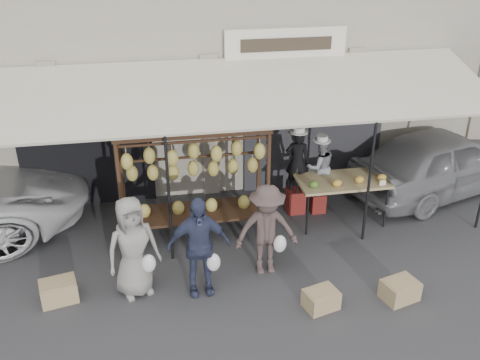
# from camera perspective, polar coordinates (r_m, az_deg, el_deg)

# --- Properties ---
(ground_plane) EXTENTS (90.00, 90.00, 0.00)m
(ground_plane) POSITION_cam_1_polar(r_m,az_deg,el_deg) (8.68, 0.11, -11.95)
(ground_plane) COLOR #2D2D30
(awning) EXTENTS (10.00, 2.35, 2.92)m
(awning) POSITION_cam_1_polar(r_m,az_deg,el_deg) (9.48, -2.34, 9.15)
(awning) COLOR beige
(awning) RESTS_ON ground_plane
(banana_rack) EXTENTS (2.60, 0.90, 2.24)m
(banana_rack) POSITION_cam_1_polar(r_m,az_deg,el_deg) (9.23, -5.01, 1.84)
(banana_rack) COLOR #362114
(banana_rack) RESTS_ON ground_plane
(produce_table) EXTENTS (1.70, 0.90, 1.04)m
(produce_table) POSITION_cam_1_polar(r_m,az_deg,el_deg) (10.27, 10.93, -0.22)
(produce_table) COLOR tan
(produce_table) RESTS_ON ground_plane
(vendor_left) EXTENTS (0.53, 0.42, 1.26)m
(vendor_left) POSITION_cam_1_polar(r_m,az_deg,el_deg) (10.40, 6.13, 2.02)
(vendor_left) COLOR black
(vendor_left) RESTS_ON stool_left
(vendor_right) EXTENTS (0.60, 0.48, 1.17)m
(vendor_right) POSITION_cam_1_polar(r_m,az_deg,el_deg) (10.52, 8.53, 1.38)
(vendor_right) COLOR gray
(vendor_right) RESTS_ON stool_right
(customer_left) EXTENTS (0.95, 0.78, 1.68)m
(customer_left) POSITION_cam_1_polar(r_m,az_deg,el_deg) (8.38, -11.37, -7.05)
(customer_left) COLOR gray
(customer_left) RESTS_ON ground_plane
(customer_mid) EXTENTS (0.99, 0.43, 1.68)m
(customer_mid) POSITION_cam_1_polar(r_m,az_deg,el_deg) (8.27, -4.46, -7.06)
(customer_mid) COLOR #303754
(customer_mid) RESTS_ON ground_plane
(customer_right) EXTENTS (1.05, 0.61, 1.61)m
(customer_right) POSITION_cam_1_polar(r_m,az_deg,el_deg) (8.71, 2.84, -5.38)
(customer_right) COLOR #483936
(customer_right) RESTS_ON ground_plane
(stool_left) EXTENTS (0.42, 0.42, 0.48)m
(stool_left) POSITION_cam_1_polar(r_m,az_deg,el_deg) (10.79, 5.91, -2.19)
(stool_left) COLOR maroon
(stool_left) RESTS_ON ground_plane
(stool_right) EXTENTS (0.36, 0.36, 0.40)m
(stool_right) POSITION_cam_1_polar(r_m,az_deg,el_deg) (10.87, 8.26, -2.36)
(stool_right) COLOR maroon
(stool_right) RESTS_ON ground_plane
(crate_near_a) EXTENTS (0.57, 0.49, 0.30)m
(crate_near_a) POSITION_cam_1_polar(r_m,az_deg,el_deg) (8.42, 8.63, -12.47)
(crate_near_a) COLOR tan
(crate_near_a) RESTS_ON ground_plane
(crate_near_b) EXTENTS (0.62, 0.53, 0.32)m
(crate_near_b) POSITION_cam_1_polar(r_m,az_deg,el_deg) (8.84, 16.68, -11.19)
(crate_near_b) COLOR tan
(crate_near_b) RESTS_ON ground_plane
(crate_far) EXTENTS (0.62, 0.52, 0.33)m
(crate_far) POSITION_cam_1_polar(r_m,az_deg,el_deg) (8.91, -18.77, -11.16)
(crate_far) COLOR tan
(crate_far) RESTS_ON ground_plane
(sedan) EXTENTS (4.50, 2.88, 1.43)m
(sedan) POSITION_cam_1_polar(r_m,az_deg,el_deg) (12.09, 20.73, 1.91)
(sedan) COLOR gray
(sedan) RESTS_ON ground_plane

